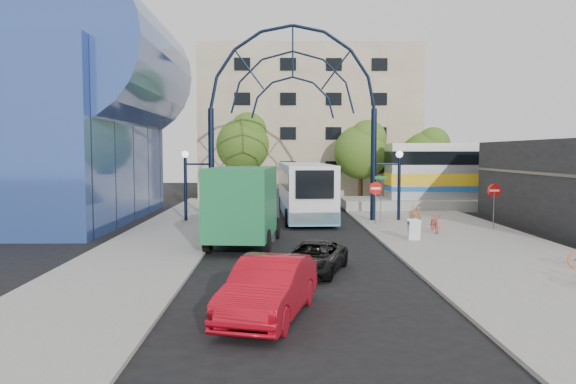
{
  "coord_description": "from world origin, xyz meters",
  "views": [
    {
      "loc": [
        -0.93,
        -20.55,
        4.3
      ],
      "look_at": [
        -0.44,
        6.0,
        2.44
      ],
      "focal_mm": 35.0,
      "sensor_mm": 36.0,
      "label": 1
    }
  ],
  "objects_px": {
    "gateway_arch": "(293,83)",
    "sandwich_board": "(414,227)",
    "tree_north_c": "(428,153)",
    "tree_north_b": "(245,142)",
    "stop_sign": "(376,192)",
    "red_sedan": "(269,288)",
    "street_name_sign": "(381,189)",
    "do_not_enter_sign": "(494,195)",
    "black_suv": "(314,258)",
    "bike_near_a": "(435,223)",
    "tree_north_a": "(363,149)",
    "bike_near_b": "(415,214)",
    "train_car": "(551,171)",
    "green_truck": "(245,206)",
    "city_bus": "(304,189)"
  },
  "relations": [
    {
      "from": "train_car",
      "to": "red_sedan",
      "type": "xyz_separation_m",
      "value": [
        -21.16,
        -28.15,
        -2.12
      ]
    },
    {
      "from": "bike_near_a",
      "to": "tree_north_a",
      "type": "bearing_deg",
      "value": 98.81
    },
    {
      "from": "tree_north_b",
      "to": "black_suv",
      "type": "distance_m",
      "value": 31.37
    },
    {
      "from": "bike_near_a",
      "to": "bike_near_b",
      "type": "relative_size",
      "value": 1.19
    },
    {
      "from": "do_not_enter_sign",
      "to": "bike_near_b",
      "type": "bearing_deg",
      "value": 137.94
    },
    {
      "from": "tree_north_c",
      "to": "street_name_sign",
      "type": "bearing_deg",
      "value": -114.31
    },
    {
      "from": "tree_north_b",
      "to": "black_suv",
      "type": "relative_size",
      "value": 1.98
    },
    {
      "from": "gateway_arch",
      "to": "bike_near_b",
      "type": "relative_size",
      "value": 8.49
    },
    {
      "from": "tree_north_b",
      "to": "tree_north_c",
      "type": "xyz_separation_m",
      "value": [
        16.0,
        -2.0,
        -0.99
      ]
    },
    {
      "from": "black_suv",
      "to": "green_truck",
      "type": "bearing_deg",
      "value": 131.85
    },
    {
      "from": "green_truck",
      "to": "stop_sign",
      "type": "bearing_deg",
      "value": 47.66
    },
    {
      "from": "green_truck",
      "to": "tree_north_b",
      "type": "bearing_deg",
      "value": 98.71
    },
    {
      "from": "tree_north_c",
      "to": "bike_near_a",
      "type": "relative_size",
      "value": 3.4
    },
    {
      "from": "tree_north_a",
      "to": "tree_north_b",
      "type": "xyz_separation_m",
      "value": [
        -10.0,
        4.0,
        0.66
      ]
    },
    {
      "from": "green_truck",
      "to": "gateway_arch",
      "type": "bearing_deg",
      "value": 79.48
    },
    {
      "from": "green_truck",
      "to": "bike_near_b",
      "type": "distance_m",
      "value": 12.65
    },
    {
      "from": "do_not_enter_sign",
      "to": "bike_near_b",
      "type": "xyz_separation_m",
      "value": [
        -3.56,
        3.22,
        -1.37
      ]
    },
    {
      "from": "sandwich_board",
      "to": "train_car",
      "type": "bearing_deg",
      "value": 48.05
    },
    {
      "from": "tree_north_a",
      "to": "tree_north_c",
      "type": "xyz_separation_m",
      "value": [
        6.0,
        2.0,
        -0.33
      ]
    },
    {
      "from": "tree_north_b",
      "to": "red_sedan",
      "type": "relative_size",
      "value": 1.69
    },
    {
      "from": "do_not_enter_sign",
      "to": "black_suv",
      "type": "height_order",
      "value": "do_not_enter_sign"
    },
    {
      "from": "street_name_sign",
      "to": "bike_near_b",
      "type": "relative_size",
      "value": 1.74
    },
    {
      "from": "bike_near_a",
      "to": "black_suv",
      "type": "bearing_deg",
      "value": -121.92
    },
    {
      "from": "street_name_sign",
      "to": "train_car",
      "type": "bearing_deg",
      "value": 32.42
    },
    {
      "from": "city_bus",
      "to": "tree_north_a",
      "type": "bearing_deg",
      "value": 57.93
    },
    {
      "from": "black_suv",
      "to": "bike_near_b",
      "type": "xyz_separation_m",
      "value": [
        7.08,
        14.01,
        0.04
      ]
    },
    {
      "from": "street_name_sign",
      "to": "bike_near_a",
      "type": "height_order",
      "value": "street_name_sign"
    },
    {
      "from": "city_bus",
      "to": "bike_near_a",
      "type": "height_order",
      "value": "city_bus"
    },
    {
      "from": "tree_north_a",
      "to": "gateway_arch",
      "type": "bearing_deg",
      "value": -117.17
    },
    {
      "from": "sandwich_board",
      "to": "black_suv",
      "type": "bearing_deg",
      "value": -127.79
    },
    {
      "from": "tree_north_c",
      "to": "tree_north_b",
      "type": "bearing_deg",
      "value": 172.88
    },
    {
      "from": "stop_sign",
      "to": "tree_north_b",
      "type": "relative_size",
      "value": 0.31
    },
    {
      "from": "stop_sign",
      "to": "red_sedan",
      "type": "relative_size",
      "value": 0.53
    },
    {
      "from": "sandwich_board",
      "to": "green_truck",
      "type": "relative_size",
      "value": 0.13
    },
    {
      "from": "tree_north_a",
      "to": "bike_near_b",
      "type": "xyz_separation_m",
      "value": [
        1.31,
        -12.71,
        -4.0
      ]
    },
    {
      "from": "stop_sign",
      "to": "bike_near_a",
      "type": "relative_size",
      "value": 1.31
    },
    {
      "from": "stop_sign",
      "to": "red_sedan",
      "type": "xyz_separation_m",
      "value": [
        -5.96,
        -18.15,
        -1.21
      ]
    },
    {
      "from": "bike_near_a",
      "to": "train_car",
      "type": "bearing_deg",
      "value": 51.45
    },
    {
      "from": "tree_north_c",
      "to": "gateway_arch",
      "type": "bearing_deg",
      "value": -131.04
    },
    {
      "from": "sandwich_board",
      "to": "tree_north_a",
      "type": "relative_size",
      "value": 0.14
    },
    {
      "from": "tree_north_c",
      "to": "do_not_enter_sign",
      "type": "bearing_deg",
      "value": -93.58
    },
    {
      "from": "street_name_sign",
      "to": "train_car",
      "type": "height_order",
      "value": "train_car"
    },
    {
      "from": "gateway_arch",
      "to": "sandwich_board",
      "type": "xyz_separation_m",
      "value": [
        5.6,
        -8.02,
        -7.81
      ]
    },
    {
      "from": "street_name_sign",
      "to": "bike_near_a",
      "type": "bearing_deg",
      "value": -61.92
    },
    {
      "from": "stop_sign",
      "to": "sandwich_board",
      "type": "xyz_separation_m",
      "value": [
        0.8,
        -6.02,
        -1.25
      ]
    },
    {
      "from": "black_suv",
      "to": "stop_sign",
      "type": "bearing_deg",
      "value": 88.4
    },
    {
      "from": "stop_sign",
      "to": "tree_north_a",
      "type": "height_order",
      "value": "tree_north_a"
    },
    {
      "from": "bike_near_a",
      "to": "street_name_sign",
      "type": "bearing_deg",
      "value": 122.86
    },
    {
      "from": "tree_north_a",
      "to": "tree_north_b",
      "type": "bearing_deg",
      "value": 158.2
    },
    {
      "from": "red_sedan",
      "to": "black_suv",
      "type": "bearing_deg",
      "value": 89.19
    }
  ]
}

